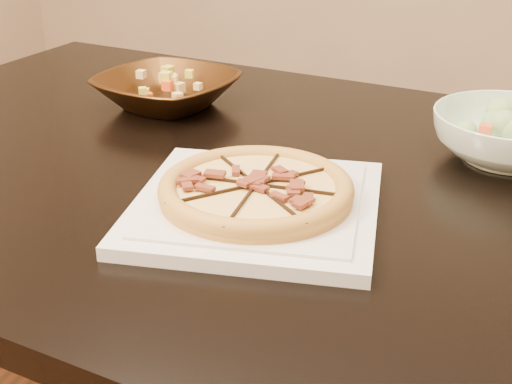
# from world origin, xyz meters

# --- Properties ---
(dining_table) EXTENTS (1.56, 1.06, 0.75)m
(dining_table) POSITION_xyz_m (0.05, 0.02, 0.66)
(dining_table) COLOR black
(dining_table) RESTS_ON floor
(plate) EXTENTS (0.37, 0.37, 0.02)m
(plate) POSITION_xyz_m (0.12, -0.12, 0.76)
(plate) COLOR silver
(plate) RESTS_ON dining_table
(pizza) EXTENTS (0.25, 0.25, 0.03)m
(pizza) POSITION_xyz_m (0.12, -0.12, 0.78)
(pizza) COLOR gold
(pizza) RESTS_ON plate
(bronze_bowl) EXTENTS (0.27, 0.27, 0.06)m
(bronze_bowl) POSITION_xyz_m (-0.20, 0.21, 0.78)
(bronze_bowl) COLOR #472A11
(bronze_bowl) RESTS_ON dining_table
(mixed_dish) EXTENTS (0.09, 0.12, 0.03)m
(mixed_dish) POSITION_xyz_m (-0.20, 0.21, 0.82)
(mixed_dish) COLOR #DCBE72
(mixed_dish) RESTS_ON bronze_bowl
(salad_bowl) EXTENTS (0.24, 0.24, 0.07)m
(salad_bowl) POSITION_xyz_m (0.40, 0.20, 0.79)
(salad_bowl) COLOR white
(salad_bowl) RESTS_ON dining_table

